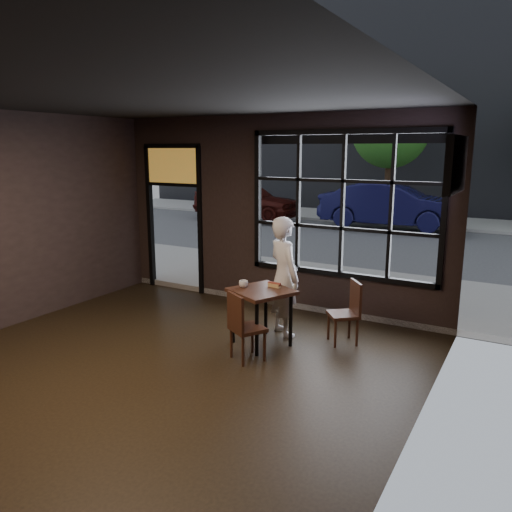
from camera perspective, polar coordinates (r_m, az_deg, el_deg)
The scene contains 17 objects.
floor at distance 6.04m, azimuth -14.18°, elevation -14.32°, with size 6.00×7.00×0.02m, color black.
ceiling at distance 5.46m, azimuth -16.01°, elevation 17.64°, with size 6.00×7.00×0.02m, color black.
wall_right at distance 4.07m, azimuth 16.80°, elevation -3.26°, with size 0.04×7.00×3.20m, color black.
window_frame at distance 7.85m, azimuth 9.87°, elevation 5.78°, with size 3.06×0.12×2.28m, color black.
stained_transom at distance 9.45m, azimuth -9.48°, elevation 10.18°, with size 1.20×0.06×0.70m, color orange.
street_asphalt at distance 28.23m, azimuth 21.77°, elevation 5.85°, with size 60.00×41.00×0.04m, color #545456.
building_across at distance 27.55m, azimuth 22.76°, elevation 21.39°, with size 28.00×12.00×15.00m, color #5B5956.
cafe_table at distance 6.87m, azimuth 0.63°, elevation -6.98°, with size 0.73×0.73×0.79m, color #321A10.
chair_near at distance 6.38m, azimuth -0.95°, elevation -8.03°, with size 0.39×0.39×0.89m, color #321A10.
chair_window at distance 7.01m, azimuth 9.93°, elevation -6.39°, with size 0.38×0.38×0.88m, color #321A10.
man at distance 7.13m, azimuth 3.22°, elevation -2.36°, with size 0.63×0.41×1.73m, color silver.
hotdog at distance 6.87m, azimuth 2.10°, elevation -3.33°, with size 0.20×0.08×0.06m, color tan, non-canonical shape.
cup at distance 6.85m, azimuth -1.45°, elevation -3.21°, with size 0.12×0.12×0.10m, color silver.
tv at distance 6.48m, azimuth 21.91°, elevation 9.68°, with size 0.13×1.16×0.68m, color black.
navy_car at distance 17.04m, azimuth 15.11°, elevation 5.66°, with size 1.58×4.54×1.50m, color #0E0E34.
maroon_car at distance 18.75m, azimuth -1.12°, elevation 6.43°, with size 1.62×4.02×1.37m, color #350C08.
tree_left at distance 19.06m, azimuth 15.12°, elevation 13.72°, with size 2.75×2.75×4.70m.
Camera 1 is at (3.83, -3.84, 2.64)m, focal length 35.00 mm.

